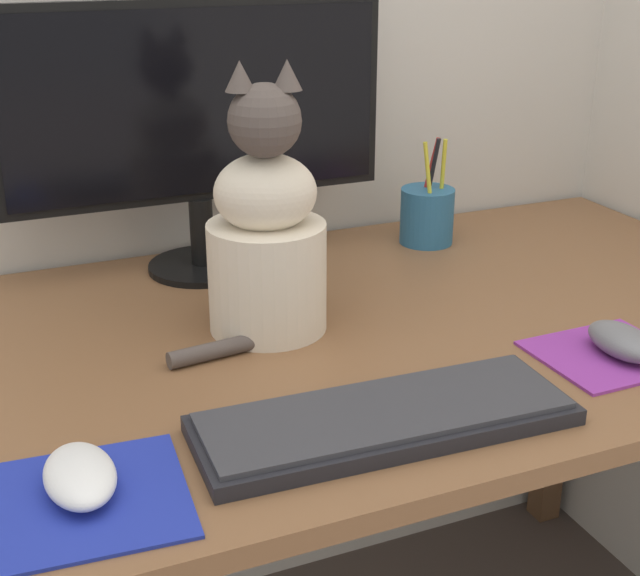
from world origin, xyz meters
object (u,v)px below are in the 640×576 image
(monitor, at_px, (196,120))
(keyboard, at_px, (385,418))
(cat, at_px, (266,235))
(computer_mouse_left, at_px, (80,476))
(computer_mouse_right, at_px, (622,341))
(pen_cup, at_px, (427,215))

(monitor, height_order, keyboard, monitor)
(monitor, height_order, cat, monitor)
(computer_mouse_left, relative_size, computer_mouse_right, 1.04)
(computer_mouse_left, relative_size, cat, 0.32)
(computer_mouse_left, height_order, pen_cup, pen_cup)
(monitor, height_order, pen_cup, monitor)
(keyboard, xyz_separation_m, pen_cup, (0.34, 0.51, 0.04))
(keyboard, distance_m, pen_cup, 0.61)
(computer_mouse_left, bearing_deg, monitor, 62.81)
(keyboard, relative_size, pen_cup, 2.33)
(keyboard, xyz_separation_m, cat, (-0.03, 0.29, 0.12))
(monitor, relative_size, computer_mouse_right, 5.44)
(keyboard, relative_size, computer_mouse_left, 3.72)
(computer_mouse_left, distance_m, cat, 0.42)
(pen_cup, bearing_deg, computer_mouse_right, -89.20)
(monitor, relative_size, computer_mouse_left, 5.22)
(monitor, height_order, computer_mouse_right, monitor)
(computer_mouse_left, height_order, computer_mouse_right, computer_mouse_right)
(cat, bearing_deg, monitor, 107.00)
(computer_mouse_right, distance_m, cat, 0.46)
(keyboard, height_order, computer_mouse_right, computer_mouse_right)
(computer_mouse_left, relative_size, pen_cup, 0.63)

